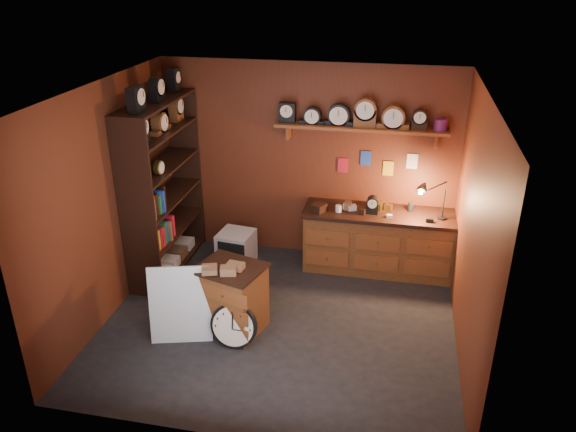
# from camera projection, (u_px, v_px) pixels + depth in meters

# --- Properties ---
(floor) EXTENTS (4.00, 4.00, 0.00)m
(floor) POSITION_uv_depth(u_px,v_px,m) (280.00, 321.00, 6.58)
(floor) COLOR black
(floor) RESTS_ON ground
(room_shell) EXTENTS (4.02, 3.62, 2.71)m
(room_shell) POSITION_uv_depth(u_px,v_px,m) (285.00, 182.00, 5.95)
(room_shell) COLOR #612A17
(room_shell) RESTS_ON ground
(shelving_unit) EXTENTS (0.47, 1.60, 2.58)m
(shelving_unit) POSITION_uv_depth(u_px,v_px,m) (160.00, 181.00, 7.25)
(shelving_unit) COLOR black
(shelving_unit) RESTS_ON ground
(workbench) EXTENTS (2.01, 0.66, 1.36)m
(workbench) POSITION_uv_depth(u_px,v_px,m) (379.00, 238.00, 7.51)
(workbench) COLOR brown
(workbench) RESTS_ON ground
(low_cabinet) EXTENTS (0.84, 0.77, 0.89)m
(low_cabinet) POSITION_uv_depth(u_px,v_px,m) (231.00, 296.00, 6.29)
(low_cabinet) COLOR brown
(low_cabinet) RESTS_ON ground
(big_round_clock) EXTENTS (0.52, 0.17, 0.52)m
(big_round_clock) POSITION_uv_depth(u_px,v_px,m) (234.00, 326.00, 6.08)
(big_round_clock) COLOR black
(big_round_clock) RESTS_ON ground
(white_panel) EXTENTS (0.70, 0.36, 0.89)m
(white_panel) POSITION_uv_depth(u_px,v_px,m) (183.00, 337.00, 6.30)
(white_panel) COLOR silver
(white_panel) RESTS_ON ground
(mini_fridge) EXTENTS (0.51, 0.52, 0.47)m
(mini_fridge) POSITION_uv_depth(u_px,v_px,m) (236.00, 248.00, 7.75)
(mini_fridge) COLOR silver
(mini_fridge) RESTS_ON ground
(floor_box_a) EXTENTS (0.31, 0.27, 0.17)m
(floor_box_a) POSITION_uv_depth(u_px,v_px,m) (215.00, 311.00, 6.64)
(floor_box_a) COLOR brown
(floor_box_a) RESTS_ON ground
(floor_box_b) EXTENTS (0.22, 0.27, 0.13)m
(floor_box_b) POSITION_uv_depth(u_px,v_px,m) (216.00, 323.00, 6.44)
(floor_box_b) COLOR white
(floor_box_b) RESTS_ON ground
(floor_box_c) EXTENTS (0.30, 0.28, 0.18)m
(floor_box_c) POSITION_uv_depth(u_px,v_px,m) (237.00, 311.00, 6.61)
(floor_box_c) COLOR brown
(floor_box_c) RESTS_ON ground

